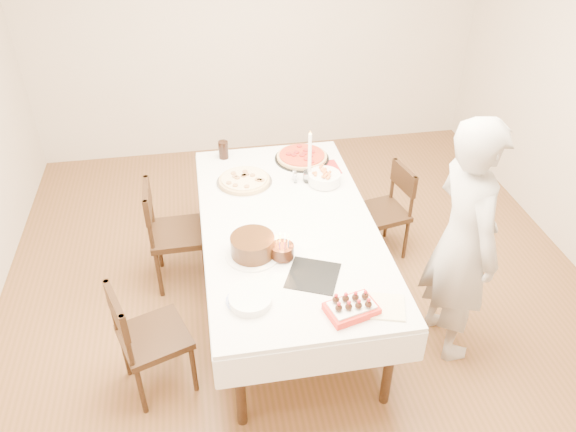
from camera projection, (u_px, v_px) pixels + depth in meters
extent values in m
plane|color=brown|center=(303.00, 303.00, 4.19)|extent=(5.00, 5.00, 0.00)
cube|color=beige|center=(255.00, 22.00, 5.41)|extent=(4.50, 0.04, 2.70)
cube|color=silver|center=(288.00, 265.00, 3.97)|extent=(1.89, 2.42, 0.75)
imported|color=#A6A19D|center=(463.00, 242.00, 3.43)|extent=(0.45, 0.64, 1.68)
cylinder|color=beige|center=(244.00, 180.00, 4.14)|extent=(0.43, 0.43, 0.04)
cylinder|color=red|center=(302.00, 157.00, 4.43)|extent=(0.55, 0.55, 0.04)
cube|color=#B21E1E|center=(325.00, 168.00, 4.33)|extent=(0.23, 0.23, 0.01)
cylinder|color=white|center=(324.00, 178.00, 4.12)|extent=(0.31, 0.31, 0.08)
cylinder|color=white|center=(310.00, 157.00, 4.06)|extent=(0.12, 0.12, 0.41)
cylinder|color=black|center=(223.00, 150.00, 4.42)|extent=(0.08, 0.08, 0.14)
cylinder|color=#331C0C|center=(253.00, 246.00, 3.43)|extent=(0.44, 0.44, 0.14)
cube|color=black|center=(313.00, 276.00, 3.31)|extent=(0.38, 0.38, 0.01)
cylinder|color=#36170E|center=(282.00, 247.00, 3.40)|extent=(0.18, 0.18, 0.15)
cube|color=beige|center=(377.00, 307.00, 3.10)|extent=(0.35, 0.28, 0.03)
cylinder|color=white|center=(251.00, 300.00, 3.11)|extent=(0.24, 0.24, 0.05)
cylinder|color=white|center=(244.00, 300.00, 3.14)|extent=(0.25, 0.25, 0.01)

